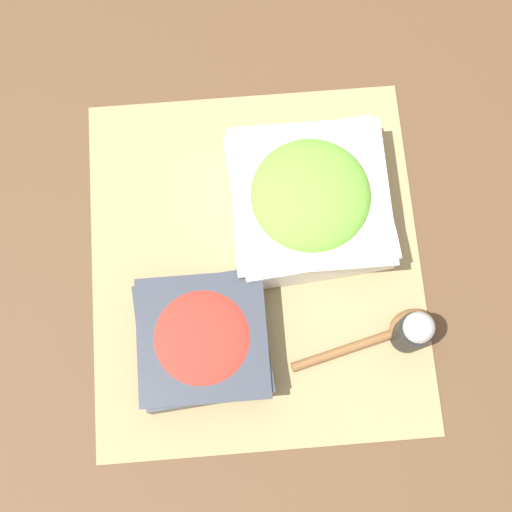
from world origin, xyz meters
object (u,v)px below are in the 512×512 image
tomato_bowl (203,340)px  wooden_spoon (396,332)px  lettuce_bowl (310,200)px  pepper_shaker (414,331)px

tomato_bowl → wooden_spoon: 0.25m
lettuce_bowl → wooden_spoon: 0.20m
lettuce_bowl → pepper_shaker: bearing=31.5°
tomato_bowl → lettuce_bowl: bearing=138.5°
tomato_bowl → pepper_shaker: 0.26m
wooden_spoon → pepper_shaker: size_ratio=2.06×
wooden_spoon → pepper_shaker: (0.01, 0.01, 0.04)m
lettuce_bowl → wooden_spoon: size_ratio=1.09×
wooden_spoon → lettuce_bowl: bearing=-151.3°
lettuce_bowl → tomato_bowl: size_ratio=1.25×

